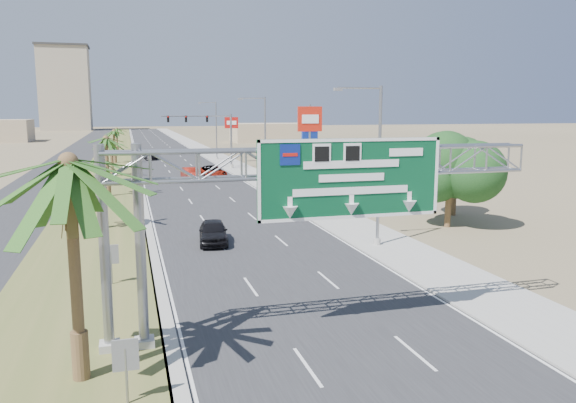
% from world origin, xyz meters
% --- Properties ---
extents(road, '(12.00, 300.00, 0.02)m').
position_xyz_m(road, '(0.00, 110.00, 0.01)').
color(road, '#28282B').
rests_on(road, ground).
extents(sidewalk_right, '(4.00, 300.00, 0.10)m').
position_xyz_m(sidewalk_right, '(8.50, 110.00, 0.05)').
color(sidewalk_right, '#9E9B93').
rests_on(sidewalk_right, ground).
extents(median_grass, '(7.00, 300.00, 0.12)m').
position_xyz_m(median_grass, '(-10.00, 110.00, 0.06)').
color(median_grass, '#53602A').
rests_on(median_grass, ground).
extents(opposing_road, '(8.00, 300.00, 0.02)m').
position_xyz_m(opposing_road, '(-17.00, 110.00, 0.01)').
color(opposing_road, '#28282B').
rests_on(opposing_road, ground).
extents(sign_gantry, '(16.75, 1.24, 7.50)m').
position_xyz_m(sign_gantry, '(-1.06, 9.93, 6.06)').
color(sign_gantry, gray).
rests_on(sign_gantry, ground).
extents(palm_near, '(5.70, 5.70, 8.35)m').
position_xyz_m(palm_near, '(-9.20, 8.00, 6.93)').
color(palm_near, brown).
rests_on(palm_near, ground).
extents(palm_row_b, '(3.99, 3.99, 5.95)m').
position_xyz_m(palm_row_b, '(-9.50, 32.00, 4.90)').
color(palm_row_b, brown).
rests_on(palm_row_b, ground).
extents(palm_row_c, '(3.99, 3.99, 6.75)m').
position_xyz_m(palm_row_c, '(-9.50, 48.00, 5.66)').
color(palm_row_c, brown).
rests_on(palm_row_c, ground).
extents(palm_row_d, '(3.99, 3.99, 5.45)m').
position_xyz_m(palm_row_d, '(-9.50, 66.00, 4.42)').
color(palm_row_d, brown).
rests_on(palm_row_d, ground).
extents(palm_row_e, '(3.99, 3.99, 6.15)m').
position_xyz_m(palm_row_e, '(-9.50, 85.00, 5.09)').
color(palm_row_e, brown).
rests_on(palm_row_e, ground).
extents(palm_row_f, '(3.99, 3.99, 5.75)m').
position_xyz_m(palm_row_f, '(-9.50, 110.00, 4.71)').
color(palm_row_f, brown).
rests_on(palm_row_f, ground).
extents(streetlight_near, '(3.27, 0.44, 10.00)m').
position_xyz_m(streetlight_near, '(7.30, 22.00, 4.69)').
color(streetlight_near, gray).
rests_on(streetlight_near, ground).
extents(streetlight_mid, '(3.27, 0.44, 10.00)m').
position_xyz_m(streetlight_mid, '(7.30, 52.00, 4.69)').
color(streetlight_mid, gray).
rests_on(streetlight_mid, ground).
extents(streetlight_far, '(3.27, 0.44, 10.00)m').
position_xyz_m(streetlight_far, '(7.30, 88.00, 4.69)').
color(streetlight_far, gray).
rests_on(streetlight_far, ground).
extents(signal_mast, '(10.28, 0.71, 8.00)m').
position_xyz_m(signal_mast, '(5.17, 71.97, 4.85)').
color(signal_mast, gray).
rests_on(signal_mast, ground).
extents(store_building, '(18.00, 10.00, 4.00)m').
position_xyz_m(store_building, '(22.00, 66.00, 2.00)').
color(store_building, tan).
rests_on(store_building, ground).
extents(oak_near, '(4.50, 4.50, 6.80)m').
position_xyz_m(oak_near, '(15.00, 26.00, 4.53)').
color(oak_near, brown).
rests_on(oak_near, ground).
extents(oak_far, '(3.50, 3.50, 5.60)m').
position_xyz_m(oak_far, '(18.00, 30.00, 3.82)').
color(oak_far, brown).
rests_on(oak_far, ground).
extents(median_signback_a, '(0.75, 0.08, 2.08)m').
position_xyz_m(median_signback_a, '(-7.80, 6.00, 1.45)').
color(median_signback_a, gray).
rests_on(median_signback_a, ground).
extents(median_signback_b, '(0.75, 0.08, 2.08)m').
position_xyz_m(median_signback_b, '(-8.50, 18.00, 1.45)').
color(median_signback_b, gray).
rests_on(median_signback_b, ground).
extents(tower_distant, '(20.00, 16.00, 35.00)m').
position_xyz_m(tower_distant, '(-32.00, 250.00, 17.50)').
color(tower_distant, tan).
rests_on(tower_distant, ground).
extents(building_distant_right, '(20.00, 12.00, 5.00)m').
position_xyz_m(building_distant_right, '(30.00, 140.00, 2.50)').
color(building_distant_right, tan).
rests_on(building_distant_right, ground).
extents(car_left_lane, '(2.30, 4.63, 1.52)m').
position_xyz_m(car_left_lane, '(-2.41, 25.53, 0.76)').
color(car_left_lane, black).
rests_on(car_left_lane, ground).
extents(car_mid_lane, '(2.22, 4.95, 1.58)m').
position_xyz_m(car_mid_lane, '(-0.15, 59.21, 0.79)').
color(car_mid_lane, maroon).
rests_on(car_mid_lane, ground).
extents(car_right_lane, '(3.27, 6.15, 1.65)m').
position_xyz_m(car_right_lane, '(2.58, 59.93, 0.82)').
color(car_right_lane, gray).
rests_on(car_right_lane, ground).
extents(car_far, '(2.37, 5.27, 1.50)m').
position_xyz_m(car_far, '(-3.72, 90.83, 0.75)').
color(car_far, black).
rests_on(car_far, ground).
extents(pole_sign_red_near, '(2.41, 0.44, 9.08)m').
position_xyz_m(pole_sign_red_near, '(9.70, 42.58, 7.15)').
color(pole_sign_red_near, gray).
rests_on(pole_sign_red_near, ground).
extents(pole_sign_blue, '(2.02, 0.63, 8.37)m').
position_xyz_m(pole_sign_blue, '(13.00, 52.66, 6.29)').
color(pole_sign_blue, gray).
rests_on(pole_sign_blue, ground).
extents(pole_sign_red_far, '(2.22, 0.69, 7.61)m').
position_xyz_m(pole_sign_red_far, '(9.00, 81.57, 5.97)').
color(pole_sign_red_far, gray).
rests_on(pole_sign_red_far, ground).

